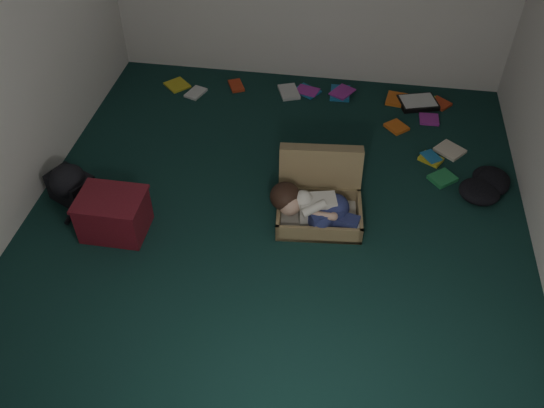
# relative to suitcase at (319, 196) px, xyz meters

# --- Properties ---
(floor) EXTENTS (4.50, 4.50, 0.00)m
(floor) POSITION_rel_suitcase_xyz_m (-0.33, -0.21, -0.15)
(floor) COLOR #0F2C28
(floor) RESTS_ON ground
(wall_front) EXTENTS (4.50, 0.00, 4.50)m
(wall_front) POSITION_rel_suitcase_xyz_m (-0.33, -2.46, 1.15)
(wall_front) COLOR white
(wall_front) RESTS_ON ground
(suitcase) EXTENTS (0.73, 0.71, 0.49)m
(suitcase) POSITION_rel_suitcase_xyz_m (0.00, 0.00, 0.00)
(suitcase) COLOR #8F784F
(suitcase) RESTS_ON floor
(person) EXTENTS (0.73, 0.35, 0.30)m
(person) POSITION_rel_suitcase_xyz_m (-0.03, -0.17, 0.04)
(person) COLOR silver
(person) RESTS_ON suitcase
(maroon_bin) EXTENTS (0.50, 0.40, 0.35)m
(maroon_bin) POSITION_rel_suitcase_xyz_m (-1.55, -0.48, 0.03)
(maroon_bin) COLOR maroon
(maroon_bin) RESTS_ON floor
(backpack) EXTENTS (0.54, 0.50, 0.26)m
(backpack) POSITION_rel_suitcase_xyz_m (-2.03, -0.18, -0.02)
(backpack) COLOR black
(backpack) RESTS_ON floor
(clothing_pile) EXTENTS (0.52, 0.47, 0.14)m
(clothing_pile) POSITION_rel_suitcase_xyz_m (1.37, 0.47, -0.08)
(clothing_pile) COLOR black
(clothing_pile) RESTS_ON floor
(paper_tray) EXTENTS (0.44, 0.37, 0.05)m
(paper_tray) POSITION_rel_suitcase_xyz_m (0.84, 1.68, -0.12)
(paper_tray) COLOR black
(paper_tray) RESTS_ON floor
(book_scatter) EXTENTS (2.98, 1.48, 0.02)m
(book_scatter) POSITION_rel_suitcase_xyz_m (0.17, 1.44, -0.14)
(book_scatter) COLOR gold
(book_scatter) RESTS_ON floor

